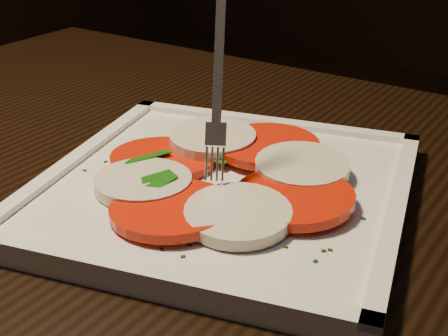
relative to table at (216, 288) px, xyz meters
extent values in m
cube|color=black|center=(0.00, 0.00, 0.08)|extent=(1.25, 0.88, 0.04)
cylinder|color=black|center=(-0.56, 0.30, -0.30)|extent=(0.06, 0.06, 0.71)
cylinder|color=black|center=(-0.10, 0.66, -0.45)|extent=(0.04, 0.04, 0.41)
cube|color=white|center=(0.01, 0.01, 0.11)|extent=(0.40, 0.40, 0.01)
cylinder|color=red|center=(-0.07, 0.00, 0.12)|extent=(0.10, 0.10, 0.01)
cylinder|color=beige|center=(-0.04, -0.05, 0.12)|extent=(0.09, 0.09, 0.01)
cylinder|color=red|center=(0.01, -0.07, 0.12)|extent=(0.10, 0.10, 0.01)
cylinder|color=beige|center=(0.06, -0.04, 0.12)|extent=(0.09, 0.09, 0.02)
cylinder|color=red|center=(0.08, 0.01, 0.12)|extent=(0.10, 0.10, 0.01)
cylinder|color=beige|center=(0.05, 0.06, 0.12)|extent=(0.09, 0.09, 0.02)
cylinder|color=red|center=(0.00, 0.08, 0.13)|extent=(0.10, 0.10, 0.01)
cylinder|color=beige|center=(-0.05, 0.06, 0.13)|extent=(0.09, 0.09, 0.01)
cube|color=#13560E|center=(0.06, -0.01, 0.12)|extent=(0.04, 0.04, 0.01)
cube|color=#13560E|center=(-0.07, -0.01, 0.12)|extent=(0.03, 0.05, 0.00)
cube|color=#13560E|center=(-0.02, -0.05, 0.12)|extent=(0.01, 0.05, 0.01)
cube|color=#13560E|center=(-0.04, -0.05, 0.12)|extent=(0.03, 0.05, 0.00)
cube|color=#13560E|center=(0.02, -0.04, 0.12)|extent=(0.01, 0.04, 0.00)
cube|color=#13560E|center=(-0.03, 0.02, 0.12)|extent=(0.05, 0.02, 0.01)
cube|color=#13560E|center=(0.04, -0.04, 0.12)|extent=(0.04, 0.05, 0.01)
cube|color=#10390A|center=(-0.08, -0.04, 0.11)|extent=(0.00, 0.00, 0.00)
cube|color=#10390A|center=(-0.11, -0.03, 0.11)|extent=(0.00, 0.00, 0.00)
cube|color=#10390A|center=(0.08, -0.07, 0.11)|extent=(0.00, 0.00, 0.00)
cube|color=#10390A|center=(0.11, -0.05, 0.11)|extent=(0.00, 0.00, 0.00)
cube|color=#10390A|center=(-0.04, -0.09, 0.11)|extent=(0.00, 0.00, 0.00)
cube|color=#10390A|center=(0.03, -0.11, 0.11)|extent=(0.00, 0.00, 0.00)
cube|color=#10390A|center=(0.13, -0.04, 0.11)|extent=(0.00, 0.00, 0.00)
cube|color=#10390A|center=(-0.11, -0.05, 0.11)|extent=(0.00, 0.00, 0.00)
cube|color=#10390A|center=(-0.09, 0.07, 0.11)|extent=(0.00, 0.00, 0.00)
cube|color=#10390A|center=(0.10, 0.05, 0.11)|extent=(0.00, 0.00, 0.00)
cube|color=#10390A|center=(0.05, -0.09, 0.11)|extent=(0.00, 0.00, 0.00)
cube|color=#10390A|center=(-0.12, 0.00, 0.11)|extent=(0.00, 0.00, 0.00)
cube|color=#10390A|center=(0.11, 0.04, 0.11)|extent=(0.00, 0.00, 0.00)
cube|color=#10390A|center=(0.05, -0.10, 0.11)|extent=(0.00, 0.00, 0.00)
cube|color=#10390A|center=(-0.05, 0.11, 0.11)|extent=(0.00, 0.00, 0.00)
cube|color=#10390A|center=(0.01, 0.11, 0.11)|extent=(0.00, 0.00, 0.00)
cube|color=#10390A|center=(0.11, 0.01, 0.11)|extent=(0.00, 0.00, 0.00)
cube|color=#10390A|center=(0.13, -0.03, 0.11)|extent=(0.00, 0.00, 0.00)
cube|color=#10390A|center=(-0.07, 0.08, 0.11)|extent=(0.00, 0.00, 0.00)
cube|color=#10390A|center=(-0.10, 0.01, 0.11)|extent=(0.00, 0.00, 0.00)
cube|color=#10390A|center=(0.13, 0.02, 0.11)|extent=(0.00, 0.00, 0.00)
cube|color=#10390A|center=(-0.10, 0.08, 0.11)|extent=(0.00, 0.00, 0.00)
cube|color=#10390A|center=(0.13, -0.05, 0.11)|extent=(0.00, 0.00, 0.00)
camera|label=1|loc=(0.31, -0.39, 0.37)|focal=50.00mm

